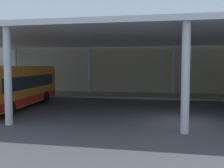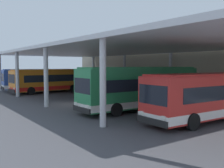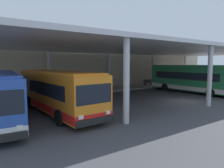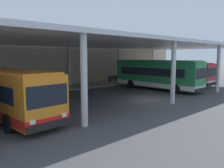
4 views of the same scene
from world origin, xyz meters
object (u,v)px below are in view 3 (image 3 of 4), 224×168
bench_waiting (148,82)px  banner_sign (164,74)px  bus_middle_bay (190,78)px  bus_second_bay (57,91)px  bus_far_bay (208,78)px  trash_bin (159,81)px

bench_waiting → banner_sign: (2.84, -0.88, 1.32)m
bus_middle_bay → bench_waiting: (0.64, 8.34, -1.18)m
bench_waiting → banner_sign: banner_sign is taller
bus_middle_bay → bus_second_bay: bearing=-177.2°
bus_second_bay → banner_sign: (21.31, 8.34, 0.32)m
bus_middle_bay → bench_waiting: size_ratio=6.30×
bus_far_bay → bus_second_bay: bearing=-175.6°
bench_waiting → banner_sign: bearing=-17.1°
trash_bin → banner_sign: banner_sign is taller
bus_far_bay → banner_sign: size_ratio=3.31×
bus_middle_bay → banner_sign: 8.24m
bus_second_bay → bench_waiting: bus_second_bay is taller
trash_bin → banner_sign: bearing=-79.8°
bus_second_bay → trash_bin: size_ratio=10.90×
bus_far_bay → bench_waiting: bearing=125.3°
bus_far_bay → bench_waiting: size_ratio=5.88×
bench_waiting → bus_second_bay: bearing=-153.5°
bus_middle_bay → bench_waiting: bus_middle_bay is taller
bus_middle_bay → bus_far_bay: bearing=9.3°
bus_second_bay → bench_waiting: 20.66m
bus_middle_bay → bus_far_bay: 5.94m
bus_second_bay → bus_far_bay: bearing=4.4°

